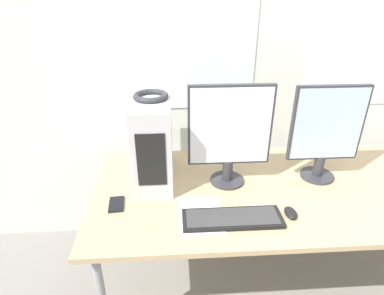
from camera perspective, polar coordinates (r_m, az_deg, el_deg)
name	(u,v)px	position (r m, az deg, el deg)	size (l,w,h in m)	color
wall_back	(281,50)	(2.17, 15.51, 16.29)	(8.00, 0.07, 2.70)	silver
desk	(299,192)	(1.90, 18.44, -7.49)	(2.26, 0.92, 0.73)	tan
pc_tower	(153,140)	(1.76, -6.89, 1.34)	(0.20, 0.46, 0.47)	silver
headphones	(151,96)	(1.67, -7.36, 9.09)	(0.18, 0.18, 0.03)	#333338
monitor_main	(230,133)	(1.68, 6.73, 2.58)	(0.44, 0.19, 0.56)	#333338
monitor_right_near	(326,131)	(1.87, 22.73, 2.66)	(0.39, 0.19, 0.54)	#333338
keyboard	(232,218)	(1.55, 7.16, -12.40)	(0.47, 0.15, 0.02)	black
mouse	(291,213)	(1.64, 17.12, -11.02)	(0.06, 0.09, 0.03)	black
cell_phone	(116,204)	(1.68, -13.29, -9.78)	(0.08, 0.13, 0.01)	black
paper_sheet_left	(200,214)	(1.58, 1.51, -11.78)	(0.21, 0.30, 0.00)	white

